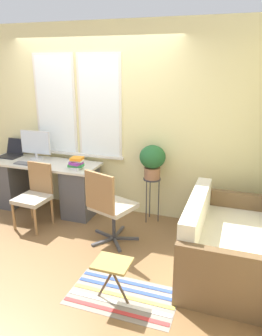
{
  "coord_description": "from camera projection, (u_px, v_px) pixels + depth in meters",
  "views": [
    {
      "loc": [
        2.05,
        -3.64,
        2.17
      ],
      "look_at": [
        0.72,
        0.15,
        0.86
      ],
      "focal_mm": 35.0,
      "sensor_mm": 36.0,
      "label": 1
    }
  ],
  "objects": [
    {
      "name": "laptop",
      "position": [
        12.0,
        153.0,
        5.15
      ],
      "size": [
        0.31,
        0.34,
        0.25
      ],
      "color": "black",
      "rests_on": "desk"
    },
    {
      "name": "monitor",
      "position": [
        36.0,
        144.0,
        4.94
      ],
      "size": [
        0.5,
        0.2,
        0.44
      ],
      "color": "silver",
      "rests_on": "desk"
    },
    {
      "name": "couch_loveseat",
      "position": [
        222.0,
        246.0,
        3.51
      ],
      "size": [
        0.82,
        1.48,
        0.81
      ],
      "rotation": [
        0.0,
        0.0,
        1.57
      ],
      "color": "silver",
      "rests_on": "ground_plane"
    },
    {
      "name": "mouse",
      "position": [
        41.0,
        165.0,
        4.67
      ],
      "size": [
        0.04,
        0.07,
        0.03
      ],
      "color": "silver",
      "rests_on": "desk"
    },
    {
      "name": "folding_stool",
      "position": [
        112.0,
        267.0,
        3.01
      ],
      "size": [
        0.33,
        0.28,
        0.42
      ],
      "color": "olive",
      "rests_on": "ground_plane"
    },
    {
      "name": "book_stack",
      "position": [
        76.0,
        163.0,
        4.52
      ],
      "size": [
        0.23,
        0.19,
        0.16
      ],
      "color": "white",
      "rests_on": "desk"
    },
    {
      "name": "plant_stand",
      "position": [
        152.0,
        184.0,
        4.53
      ],
      "size": [
        0.24,
        0.24,
        0.64
      ],
      "color": "#333338",
      "rests_on": "ground_plane"
    },
    {
      "name": "desk_chair_wooden",
      "position": [
        35.0,
        194.0,
        4.44
      ],
      "size": [
        0.44,
        0.45,
        0.86
      ],
      "rotation": [
        0.0,
        0.0,
        -0.07
      ],
      "color": "olive",
      "rests_on": "ground_plane"
    },
    {
      "name": "desk",
      "position": [
        44.0,
        184.0,
        4.96
      ],
      "size": [
        1.72,
        0.6,
        0.75
      ],
      "color": "beige",
      "rests_on": "ground_plane"
    },
    {
      "name": "floor_rug_striped",
      "position": [
        123.0,
        296.0,
        3.17
      ],
      "size": [
        1.05,
        0.58,
        0.01
      ],
      "color": "gray",
      "rests_on": "ground_plane"
    },
    {
      "name": "keyboard",
      "position": [
        25.0,
        164.0,
        4.75
      ],
      "size": [
        0.33,
        0.12,
        0.02
      ],
      "color": "slate",
      "rests_on": "desk"
    },
    {
      "name": "office_chair_swivel",
      "position": [
        109.0,
        205.0,
        3.98
      ],
      "size": [
        0.62,
        0.63,
        0.96
      ],
      "rotation": [
        0.0,
        0.0,
        2.81
      ],
      "color": "#47474C",
      "rests_on": "ground_plane"
    },
    {
      "name": "ground_plane",
      "position": [
        79.0,
        224.0,
        4.58
      ],
      "size": [
        14.0,
        14.0,
        0.0
      ],
      "primitive_type": "plane",
      "color": "brown"
    },
    {
      "name": "wall_back_with_window",
      "position": [
        96.0,
        120.0,
        4.78
      ],
      "size": [
        9.0,
        0.12,
        2.7
      ],
      "color": "beige",
      "rests_on": "ground_plane"
    },
    {
      "name": "potted_plant",
      "position": [
        152.0,
        159.0,
        4.42
      ],
      "size": [
        0.35,
        0.35,
        0.47
      ],
      "color": "#9E6B4C",
      "rests_on": "plant_stand"
    }
  ]
}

